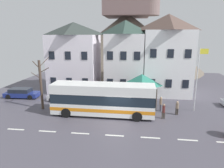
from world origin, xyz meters
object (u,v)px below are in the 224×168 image
Objects in this scene: bare_tree_00 at (41,84)px; townhouse_02 at (167,55)px; townhouse_01 at (125,57)px; pedestrian_02 at (161,103)px; townhouse_00 at (75,57)px; transit_bus at (103,100)px; hilltop_castle at (127,39)px; flagpole at (198,76)px; parked_car_00 at (63,96)px; pedestrian_01 at (152,102)px; pedestrian_03 at (164,111)px; bus_shelter at (142,80)px; parked_car_02 at (22,93)px; public_bench at (125,95)px; pedestrian_00 at (177,107)px.

townhouse_02 is at bearing 31.53° from bare_tree_00.
townhouse_01 reaches higher than pedestrian_02.
townhouse_00 is 11.66m from transit_bus.
hilltop_castle is (-7.07, 21.84, 1.72)m from townhouse_02.
hilltop_castle is at bearing 107.88° from flagpole.
parked_car_00 is 12.36m from pedestrian_02.
townhouse_00 is 23.39m from hilltop_castle.
pedestrian_03 is (1.03, -2.51, -0.05)m from pedestrian_01.
pedestrian_01 is (5.24, 2.32, -0.83)m from transit_bus.
townhouse_01 is at bearing 120.11° from pedestrian_02.
bare_tree_00 reaches higher than bus_shelter.
parked_car_02 is at bearing -114.98° from hilltop_castle.
bus_shelter is at bearing -45.54° from public_bench.
public_bench is at bearing 73.75° from transit_bus.
pedestrian_03 is 0.23× the size of flagpole.
townhouse_00 is 8.95m from parked_car_02.
townhouse_00 is at bearing 91.45° from parked_car_00.
pedestrian_02 is 0.24× the size of flagpole.
flagpole is at bearing 8.09° from pedestrian_02.
hilltop_castle is at bearing 103.30° from pedestrian_00.
townhouse_01 reaches higher than bus_shelter.
transit_bus is at bearing -135.56° from bus_shelter.
flagpole is (3.82, 0.54, 3.12)m from pedestrian_02.
townhouse_02 is (5.98, 0.19, 0.39)m from townhouse_01.
townhouse_01 is at bearing 112.80° from bus_shelter.
public_bench is (-5.94, 5.19, -0.36)m from pedestrian_00.
townhouse_01 is 11.20m from flagpole.
public_bench is at bearing -22.55° from townhouse_00.
pedestrian_01 is (-2.37, -7.69, -4.71)m from townhouse_02.
pedestrian_02 is (0.96, -0.38, 0.06)m from pedestrian_01.
public_bench is 9.65m from flagpole.
flagpole is (2.41, -7.53, -1.53)m from townhouse_02.
flagpole is (15.92, -6.99, -1.02)m from townhouse_00.
parked_car_00 is 2.49× the size of public_bench.
bus_shelter is 0.82× the size of parked_car_02.
pedestrian_01 is 2.71m from pedestrian_03.
parked_car_02 is at bearing 171.99° from pedestrian_01.
townhouse_01 is 10.49m from parked_car_00.
pedestrian_03 is at bearing -97.47° from townhouse_02.
townhouse_01 is 11.86m from pedestrian_03.
pedestrian_03 is 7.79m from public_bench.
public_bench is (0.25, -3.58, -4.73)m from townhouse_01.
parked_car_00 is at bearing 160.33° from pedestrian_03.
townhouse_02 is 7.32× the size of pedestrian_00.
townhouse_00 is 2.67× the size of bus_shelter.
pedestrian_02 is (2.12, -2.06, -2.14)m from bus_shelter.
townhouse_01 reaches higher than public_bench.
bare_tree_00 is (-9.09, -5.32, 2.49)m from public_bench.
flagpole is at bearing -4.14° from parked_car_00.
pedestrian_00 is 15.18m from bare_tree_00.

